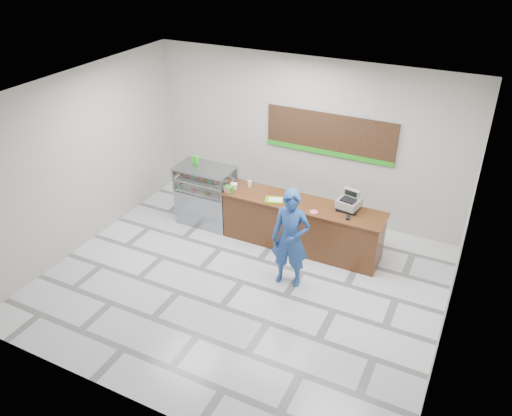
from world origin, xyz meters
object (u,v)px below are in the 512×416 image
at_px(sales_counter, 301,225).
at_px(customer, 290,239).
at_px(serving_tray, 275,200).
at_px(cash_register, 349,202).
at_px(display_case, 206,195).

xyz_separation_m(sales_counter, customer, (0.23, -1.15, 0.43)).
height_order(sales_counter, serving_tray, serving_tray).
relative_size(cash_register, serving_tray, 1.09).
height_order(sales_counter, customer, customer).
xyz_separation_m(display_case, cash_register, (3.09, 0.18, 0.49)).
height_order(sales_counter, display_case, display_case).
height_order(sales_counter, cash_register, cash_register).
xyz_separation_m(cash_register, serving_tray, (-1.41, -0.32, -0.13)).
relative_size(sales_counter, customer, 1.72).
bearing_deg(serving_tray, sales_counter, -4.67).
bearing_deg(display_case, customer, -25.07).
distance_m(cash_register, customer, 1.49).
distance_m(cash_register, serving_tray, 1.45).
height_order(display_case, customer, customer).
distance_m(sales_counter, serving_tray, 0.76).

